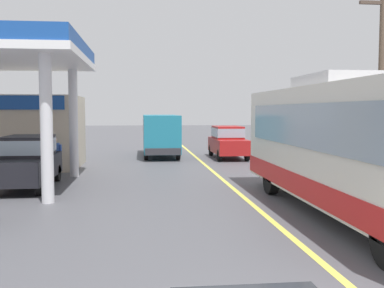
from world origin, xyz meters
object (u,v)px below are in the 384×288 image
at_px(minibus_opposing_lane, 160,132).
at_px(pedestrian_by_shop, 55,155).
at_px(coach_bus_main, 351,149).
at_px(car_at_pump, 27,159).
at_px(car_trailing_behind_bus, 228,140).

relative_size(minibus_opposing_lane, pedestrian_by_shop, 3.69).
bearing_deg(coach_bus_main, car_at_pump, 149.61).
relative_size(coach_bus_main, car_at_pump, 2.63).
distance_m(car_at_pump, car_trailing_behind_bus, 12.76).
xyz_separation_m(car_at_pump, pedestrian_by_shop, (0.55, 2.11, -0.08)).
bearing_deg(car_at_pump, car_trailing_behind_bus, 45.85).
bearing_deg(minibus_opposing_lane, pedestrian_by_shop, -118.07).
bearing_deg(coach_bus_main, minibus_opposing_lane, 104.42).
relative_size(car_at_pump, pedestrian_by_shop, 2.53).
xyz_separation_m(minibus_opposing_lane, pedestrian_by_shop, (-4.57, -8.56, -0.54)).
relative_size(car_at_pump, car_trailing_behind_bus, 1.00).
distance_m(coach_bus_main, pedestrian_by_shop, 11.54).
bearing_deg(pedestrian_by_shop, car_trailing_behind_bus, 40.20).
distance_m(car_at_pump, minibus_opposing_lane, 11.84).
height_order(minibus_opposing_lane, car_trailing_behind_bus, minibus_opposing_lane).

